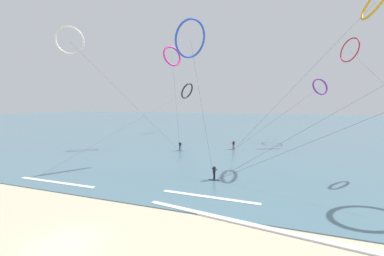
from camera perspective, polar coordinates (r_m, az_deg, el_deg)
The scene contains 15 objects.
ground_plane at distance 18.72m, azimuth -26.14°, elevation -22.14°, with size 400.00×400.00×0.00m, color beige.
sea_water at distance 119.02m, azimuth 14.47°, elevation 1.21°, with size 400.00×200.00×0.08m, color slate.
surfer_coral at distance 48.12m, azimuth 9.09°, elevation -3.80°, with size 1.40×0.72×1.70m.
surfer_navy at distance 29.01m, azimuth 4.91°, elevation -9.92°, with size 1.40×0.61×1.70m.
surfer_teal at distance 46.19m, azimuth -2.62°, elevation -4.12°, with size 1.40×0.60×1.70m.
kite_amber at distance 44.92m, azimuth 35.34°, elevation 21.85°, with size 21.49×7.88×24.40m.
kite_crimson at distance 69.02m, azimuth 31.31°, elevation 14.39°, with size 4.77×48.35×22.89m.
kite_cobalt at distance 37.11m, azimuth -0.33°, elevation 19.01°, with size 7.43×9.57×19.75m.
kite_ivory at distance 51.83m, azimuth -25.23°, elevation 16.95°, with size 20.40×8.13×21.67m.
kite_magenta at distance 51.60m, azimuth -4.37°, elevation 15.45°, with size 5.00×6.37×19.49m.
kite_charcoal at distance 75.37m, azimuth -1.11°, elevation 8.12°, with size 3.50×51.55×14.33m.
kite_violet at distance 56.46m, azimuth 26.25°, elevation 8.14°, with size 16.59×11.17×13.41m.
wave_crest_near at distance 19.79m, azimuth 12.41°, elevation -19.94°, with size 16.82×0.50×0.12m, color white.
wave_crest_mid at distance 31.85m, azimuth -27.69°, elevation -10.55°, with size 9.97×0.50×0.12m, color white.
wave_crest_far at distance 24.21m, azimuth 3.82°, elevation -14.97°, with size 9.07×0.50×0.12m, color white.
Camera 1 is at (12.34, -11.22, 8.51)m, focal length 24.32 mm.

